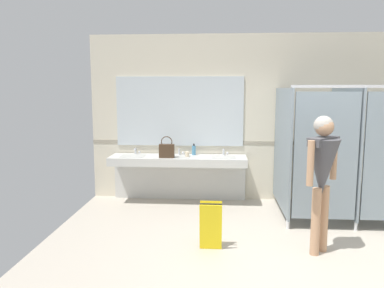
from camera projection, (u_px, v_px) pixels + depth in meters
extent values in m
cube|color=#B2A899|center=(306.00, 265.00, 4.54)|extent=(6.76, 5.75, 0.10)
cube|color=beige|center=(277.00, 118.00, 6.93)|extent=(6.76, 0.12, 2.98)
cube|color=#9E937F|center=(277.00, 143.00, 6.93)|extent=(6.76, 0.01, 0.06)
cube|color=silver|center=(178.00, 160.00, 6.79)|extent=(2.40, 0.58, 0.14)
cube|color=silver|center=(180.00, 180.00, 7.09)|extent=(2.40, 0.08, 0.70)
cube|color=#ADADA8|center=(133.00, 159.00, 6.81)|extent=(0.42, 0.32, 0.11)
cylinder|color=silver|center=(136.00, 151.00, 7.02)|extent=(0.04, 0.04, 0.11)
cylinder|color=silver|center=(135.00, 149.00, 6.96)|extent=(0.03, 0.11, 0.03)
sphere|color=silver|center=(139.00, 152.00, 7.03)|extent=(0.04, 0.04, 0.04)
cube|color=#ADADA8|center=(178.00, 159.00, 6.75)|extent=(0.42, 0.32, 0.11)
cylinder|color=silver|center=(179.00, 151.00, 6.97)|extent=(0.04, 0.04, 0.11)
cylinder|color=silver|center=(179.00, 149.00, 6.91)|extent=(0.03, 0.11, 0.03)
sphere|color=silver|center=(183.00, 153.00, 6.98)|extent=(0.04, 0.04, 0.04)
cube|color=#ADADA8|center=(224.00, 160.00, 6.70)|extent=(0.42, 0.32, 0.11)
cylinder|color=silver|center=(223.00, 152.00, 6.91)|extent=(0.04, 0.04, 0.11)
cylinder|color=silver|center=(224.00, 150.00, 6.85)|extent=(0.03, 0.11, 0.03)
sphere|color=silver|center=(227.00, 153.00, 6.92)|extent=(0.04, 0.04, 0.04)
cube|color=silver|center=(180.00, 111.00, 6.96)|extent=(2.30, 0.02, 1.25)
cube|color=gray|center=(282.00, 148.00, 6.15)|extent=(0.03, 1.54, 1.91)
cylinder|color=silver|center=(288.00, 224.00, 5.60)|extent=(0.05, 0.05, 0.12)
cube|color=gray|center=(344.00, 149.00, 6.08)|extent=(0.03, 1.54, 1.91)
cylinder|color=silver|center=(356.00, 226.00, 5.53)|extent=(0.05, 0.05, 0.12)
cube|color=gray|center=(326.00, 157.00, 5.39)|extent=(0.88, 0.03, 1.81)
cylinder|color=tan|center=(324.00, 219.00, 4.78)|extent=(0.11, 0.11, 0.84)
cylinder|color=tan|center=(316.00, 222.00, 4.67)|extent=(0.11, 0.11, 0.84)
cone|color=#47474C|center=(322.00, 168.00, 4.63)|extent=(0.57, 0.57, 0.71)
cube|color=#47474C|center=(324.00, 141.00, 4.58)|extent=(0.44, 0.43, 0.10)
cylinder|color=tan|center=(334.00, 158.00, 4.78)|extent=(0.08, 0.08, 0.53)
cylinder|color=tan|center=(310.00, 163.00, 4.46)|extent=(0.08, 0.08, 0.53)
sphere|color=tan|center=(324.00, 127.00, 4.56)|extent=(0.23, 0.23, 0.23)
sphere|color=#A59E93|center=(324.00, 125.00, 4.57)|extent=(0.23, 0.23, 0.23)
cube|color=#3F2D1E|center=(167.00, 151.00, 6.63)|extent=(0.26, 0.10, 0.24)
torus|color=#3F2D1E|center=(167.00, 142.00, 6.61)|extent=(0.20, 0.02, 0.20)
cylinder|color=teal|center=(194.00, 150.00, 6.92)|extent=(0.07, 0.07, 0.17)
cylinder|color=black|center=(194.00, 145.00, 6.90)|extent=(0.03, 0.03, 0.04)
cylinder|color=beige|center=(187.00, 154.00, 6.72)|extent=(0.07, 0.07, 0.09)
cube|color=yellow|center=(211.00, 227.00, 4.80)|extent=(0.28, 0.10, 0.60)
cube|color=yellow|center=(211.00, 225.00, 4.89)|extent=(0.28, 0.10, 0.60)
cylinder|color=black|center=(211.00, 204.00, 4.81)|extent=(0.28, 0.02, 0.02)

